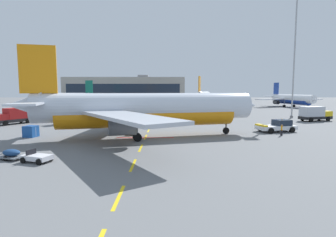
% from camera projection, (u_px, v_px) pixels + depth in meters
% --- Properties ---
extents(ground, '(400.00, 400.00, 0.00)m').
position_uv_depth(ground, '(258.00, 122.00, 55.75)').
color(ground, slate).
extents(apron_paint_markings, '(8.00, 96.02, 0.01)m').
position_uv_depth(apron_paint_markings, '(152.00, 124.00, 53.56)').
color(apron_paint_markings, yellow).
rests_on(apron_paint_markings, ground).
extents(airliner_foreground, '(34.46, 33.60, 12.20)m').
position_uv_depth(airliner_foreground, '(144.00, 109.00, 37.53)').
color(airliner_foreground, silver).
rests_on(airliner_foreground, ground).
extents(pushback_tug, '(6.51, 4.29, 2.08)m').
position_uv_depth(pushback_tug, '(277.00, 126.00, 43.12)').
color(pushback_tug, silver).
rests_on(pushback_tug, ground).
extents(airliner_mid_left, '(27.72, 28.16, 9.88)m').
position_uv_depth(airliner_mid_left, '(291.00, 99.00, 105.33)').
color(airliner_mid_left, white).
rests_on(airliner_mid_left, ground).
extents(airliner_far_center, '(33.10, 33.97, 12.04)m').
position_uv_depth(airliner_far_center, '(203.00, 97.00, 117.61)').
color(airliner_far_center, white).
rests_on(airliner_far_center, ground).
extents(airliner_far_right, '(29.43, 27.85, 10.83)m').
position_uv_depth(airliner_far_right, '(69.00, 97.00, 121.00)').
color(airliner_far_right, silver).
rests_on(airliner_far_right, ground).
extents(catering_truck, '(5.56, 7.27, 3.14)m').
position_uv_depth(catering_truck, '(14.00, 116.00, 52.95)').
color(catering_truck, black).
rests_on(catering_truck, ground).
extents(fuel_service_truck, '(6.75, 6.53, 3.14)m').
position_uv_depth(fuel_service_truck, '(75.00, 115.00, 54.12)').
color(fuel_service_truck, black).
rests_on(fuel_service_truck, ground).
extents(ground_power_truck, '(7.39, 4.24, 3.14)m').
position_uv_depth(ground_power_truck, '(315.00, 113.00, 57.98)').
color(ground_power_truck, black).
rests_on(ground_power_truck, ground).
extents(baggage_train, '(8.59, 4.30, 1.14)m').
position_uv_depth(baggage_train, '(12.00, 154.00, 25.77)').
color(baggage_train, silver).
rests_on(baggage_train, ground).
extents(ground_crew_worker, '(0.41, 0.59, 1.66)m').
position_uv_depth(ground_crew_worker, '(282.00, 129.00, 39.33)').
color(ground_crew_worker, '#232328').
rests_on(ground_crew_worker, ground).
extents(uld_cargo_container, '(1.87, 1.84, 1.60)m').
position_uv_depth(uld_cargo_container, '(31.00, 131.00, 38.21)').
color(uld_cargo_container, '#194C9E').
rests_on(uld_cargo_container, ground).
extents(apron_light_mast_far, '(1.80, 1.80, 29.51)m').
position_uv_depth(apron_light_mast_far, '(295.00, 41.00, 62.73)').
color(apron_light_mast_far, slate).
rests_on(apron_light_mast_far, ground).
extents(terminal_satellite, '(68.06, 23.36, 15.57)m').
position_uv_depth(terminal_satellite, '(126.00, 90.00, 159.89)').
color(terminal_satellite, '#9E998E').
rests_on(terminal_satellite, ground).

